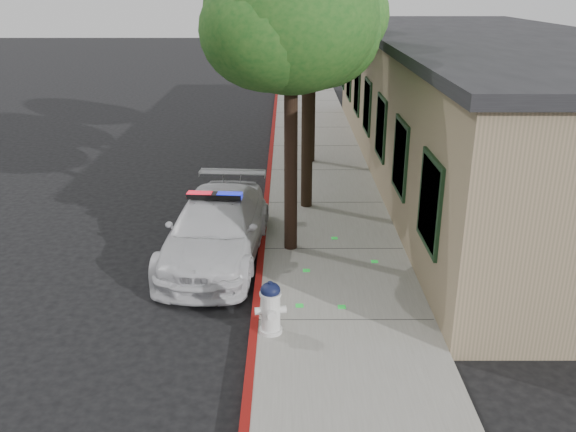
# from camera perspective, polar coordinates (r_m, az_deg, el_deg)

# --- Properties ---
(ground) EXTENTS (120.00, 120.00, 0.00)m
(ground) POSITION_cam_1_polar(r_m,az_deg,el_deg) (10.68, -3.48, -10.47)
(ground) COLOR black
(ground) RESTS_ON ground
(sidewalk) EXTENTS (3.20, 60.00, 0.15)m
(sidewalk) POSITION_cam_1_polar(r_m,az_deg,el_deg) (13.31, 4.14, -3.39)
(sidewalk) COLOR gray
(sidewalk) RESTS_ON ground
(red_curb) EXTENTS (0.14, 60.00, 0.16)m
(red_curb) POSITION_cam_1_polar(r_m,az_deg,el_deg) (13.29, -2.51, -3.38)
(red_curb) COLOR maroon
(red_curb) RESTS_ON ground
(clapboard_building) EXTENTS (7.30, 20.89, 4.24)m
(clapboard_building) POSITION_cam_1_polar(r_m,az_deg,el_deg) (19.38, 18.45, 9.79)
(clapboard_building) COLOR #9B8466
(clapboard_building) RESTS_ON ground
(police_car) EXTENTS (2.30, 4.89, 1.50)m
(police_car) POSITION_cam_1_polar(r_m,az_deg,el_deg) (12.99, -6.82, -1.16)
(police_car) COLOR silver
(police_car) RESTS_ON ground
(fire_hydrant) EXTENTS (0.54, 0.46, 0.93)m
(fire_hydrant) POSITION_cam_1_polar(r_m,az_deg,el_deg) (10.01, -1.66, -8.64)
(fire_hydrant) COLOR white
(fire_hydrant) RESTS_ON sidewalk
(street_tree_near) EXTENTS (3.56, 3.44, 6.29)m
(street_tree_near) POSITION_cam_1_polar(r_m,az_deg,el_deg) (12.16, 0.35, 17.63)
(street_tree_near) COLOR black
(street_tree_near) RESTS_ON sidewalk
(street_tree_mid) EXTENTS (3.75, 3.43, 6.55)m
(street_tree_mid) POSITION_cam_1_polar(r_m,az_deg,el_deg) (14.88, 2.07, 19.19)
(street_tree_mid) COLOR black
(street_tree_mid) RESTS_ON sidewalk
(street_tree_far) EXTENTS (3.43, 3.41, 6.31)m
(street_tree_far) POSITION_cam_1_polar(r_m,az_deg,el_deg) (19.12, 2.46, 19.04)
(street_tree_far) COLOR black
(street_tree_far) RESTS_ON sidewalk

